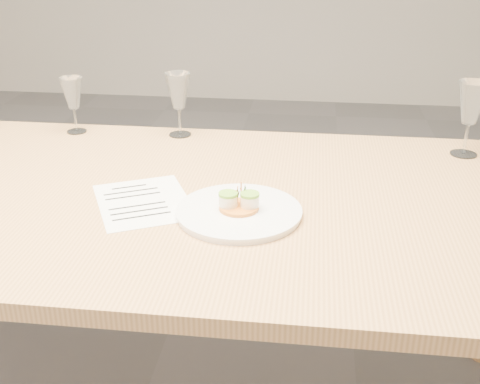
# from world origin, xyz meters

# --- Properties ---
(dining_table) EXTENTS (2.40, 1.00, 0.75)m
(dining_table) POSITION_xyz_m (0.00, 0.00, 0.68)
(dining_table) COLOR tan
(dining_table) RESTS_ON ground
(dinner_plate) EXTENTS (0.29, 0.29, 0.08)m
(dinner_plate) POSITION_xyz_m (0.32, -0.10, 0.76)
(dinner_plate) COLOR white
(dinner_plate) RESTS_ON dining_table
(recipe_sheet) EXTENTS (0.31, 0.34, 0.00)m
(recipe_sheet) POSITION_xyz_m (0.08, -0.06, 0.75)
(recipe_sheet) COLOR white
(recipe_sheet) RESTS_ON dining_table
(wine_glass_1) EXTENTS (0.07, 0.07, 0.18)m
(wine_glass_1) POSITION_xyz_m (-0.27, 0.42, 0.87)
(wine_glass_1) COLOR white
(wine_glass_1) RESTS_ON dining_table
(wine_glass_2) EXTENTS (0.08, 0.08, 0.20)m
(wine_glass_2) POSITION_xyz_m (0.07, 0.43, 0.89)
(wine_glass_2) COLOR white
(wine_glass_2) RESTS_ON dining_table
(wine_glass_3) EXTENTS (0.09, 0.09, 0.22)m
(wine_glass_3) POSITION_xyz_m (0.92, 0.36, 0.90)
(wine_glass_3) COLOR white
(wine_glass_3) RESTS_ON dining_table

